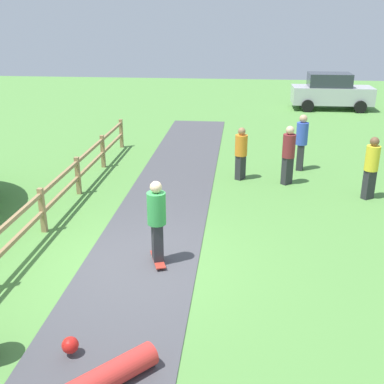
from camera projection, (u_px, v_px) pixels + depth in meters
name	position (u px, v px, depth m)	size (l,w,h in m)	color
ground_plane	(141.00, 263.00, 10.01)	(60.00, 60.00, 0.00)	#568E42
asphalt_path	(141.00, 263.00, 10.01)	(2.40, 28.00, 0.02)	#47474C
wooden_fence	(18.00, 229.00, 10.03)	(0.12, 18.12, 1.10)	#997A51
skater_riding	(157.00, 218.00, 9.65)	(0.49, 0.82, 1.79)	#B23326
skater_fallen	(100.00, 376.00, 6.62)	(1.52, 1.50, 0.36)	red
bystander_orange	(241.00, 151.00, 14.77)	(0.53, 0.53, 1.65)	#2D2D33
bystander_yellow	(371.00, 165.00, 13.17)	(0.53, 0.53, 1.77)	#2D2D33
bystander_blue	(302.00, 140.00, 15.62)	(0.46, 0.46, 1.85)	#2D2D33
bystander_maroon	(288.00, 152.00, 14.31)	(0.54, 0.54, 1.80)	#2D2D33
parked_car_silver	(331.00, 91.00, 25.63)	(4.21, 2.01, 1.92)	#B7B7BC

